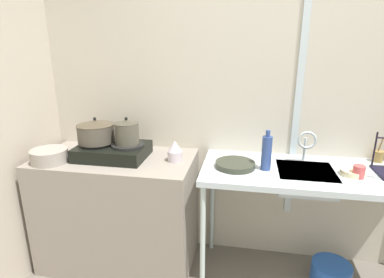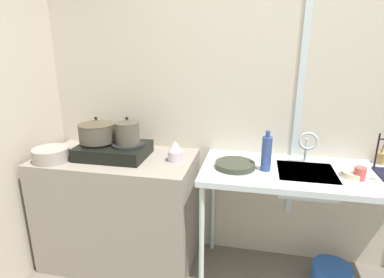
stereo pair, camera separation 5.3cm
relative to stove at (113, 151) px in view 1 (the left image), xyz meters
name	(u,v)px [view 1 (the left image)]	position (x,y,z in m)	size (l,w,h in m)	color
wall_back	(289,94)	(1.28, 0.36, 0.40)	(4.61, 0.10, 2.71)	beige
wall_metal_strip	(300,77)	(1.34, 0.31, 0.54)	(0.05, 0.01, 2.17)	silver
counter_concrete	(119,210)	(0.01, 0.00, -0.50)	(1.18, 0.63, 0.90)	gray
counter_sink	(316,180)	(1.47, 0.00, -0.12)	(1.55, 0.63, 0.90)	silver
stove	(113,151)	(0.00, 0.00, 0.00)	(0.51, 0.37, 0.11)	black
pot_on_left_burner	(96,131)	(-0.12, 0.00, 0.14)	(0.27, 0.27, 0.19)	#4E473C
pot_on_right_burner	(127,132)	(0.12, 0.00, 0.15)	(0.18, 0.18, 0.20)	#4E4A3E
pot_beside_stove	(50,156)	(-0.41, -0.18, -0.01)	(0.26, 0.26, 0.10)	#A0968C
percolator	(175,151)	(0.48, 0.01, 0.02)	(0.11, 0.11, 0.15)	silver
sink_basin	(305,179)	(1.39, 0.00, -0.12)	(0.37, 0.36, 0.13)	silver
faucet	(307,142)	(1.41, 0.16, 0.10)	(0.13, 0.08, 0.23)	silver
frying_pan	(235,165)	(0.92, -0.03, -0.03)	(0.27, 0.27, 0.04)	#33372A
cup_by_rack	(359,172)	(1.70, -0.07, -0.01)	(0.07, 0.07, 0.08)	#C6494A
small_bowl_on_drainboard	(353,172)	(1.68, -0.03, -0.04)	(0.15, 0.15, 0.04)	beige
bottle_by_sink	(267,153)	(1.12, -0.04, 0.07)	(0.07, 0.07, 0.28)	navy
utensil_jar	(378,156)	(1.93, 0.26, -0.01)	(0.07, 0.07, 0.19)	olive
bucket_on_floor	(330,275)	(1.65, -0.02, -0.86)	(0.28, 0.28, 0.19)	#2353AD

